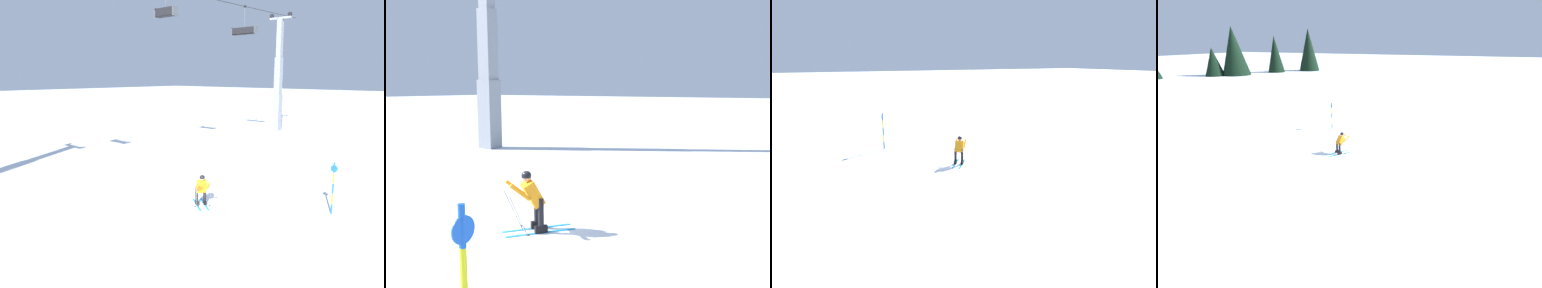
# 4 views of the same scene
# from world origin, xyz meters

# --- Properties ---
(ground_plane) EXTENTS (260.00, 260.00, 0.00)m
(ground_plane) POSITION_xyz_m (0.00, 0.00, 0.00)
(ground_plane) COLOR white
(skier_carving_main) EXTENTS (1.37, 1.56, 1.51)m
(skier_carving_main) POSITION_xyz_m (0.59, 0.56, 0.79)
(skier_carving_main) COLOR #198CCC
(skier_carving_main) RESTS_ON ground_plane
(trail_marker_pole) EXTENTS (0.07, 0.28, 2.13)m
(trail_marker_pole) POSITION_xyz_m (3.38, -3.96, 1.15)
(trail_marker_pole) COLOR blue
(trail_marker_pole) RESTS_ON ground_plane
(tree_line_ridge) EXTENTS (24.98, 30.62, 9.59)m
(tree_line_ridge) POSITION_xyz_m (37.85, -31.75, 4.24)
(tree_line_ridge) COLOR black
(tree_line_ridge) RESTS_ON ground_plane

